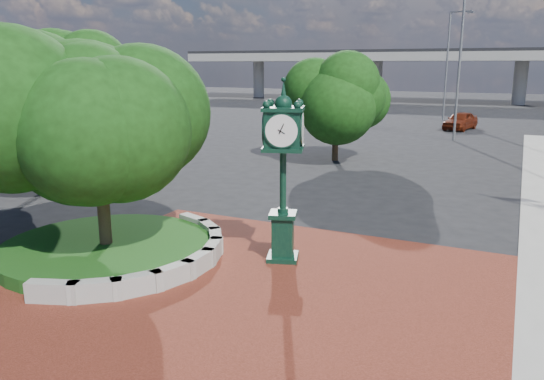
{
  "coord_description": "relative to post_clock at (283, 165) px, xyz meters",
  "views": [
    {
      "loc": [
        5.7,
        -11.29,
        5.53
      ],
      "look_at": [
        -0.32,
        1.5,
        2.15
      ],
      "focal_mm": 35.0,
      "sensor_mm": 36.0,
      "label": 1
    }
  ],
  "objects": [
    {
      "name": "tree_street",
      "position": [
        -3.85,
        16.13,
        0.44
      ],
      "size": [
        4.4,
        4.4,
        5.45
      ],
      "color": "#38281C",
      "rests_on": "ground"
    },
    {
      "name": "post_clock",
      "position": [
        0.0,
        0.0,
        0.0
      ],
      "size": [
        1.29,
        1.29,
        5.09
      ],
      "color": "black",
      "rests_on": "ground"
    },
    {
      "name": "parked_car",
      "position": [
        1.11,
        34.88,
        -2.03
      ],
      "size": [
        2.82,
        4.8,
        1.53
      ],
      "primitive_type": "imported",
      "rotation": [
        0.0,
        0.0,
        -0.24
      ],
      "color": "#63200E",
      "rests_on": "ground"
    },
    {
      "name": "planter_wall",
      "position": [
        -2.56,
        -1.87,
        -2.53
      ],
      "size": [
        2.96,
        6.77,
        0.54
      ],
      "color": "#9E9B93",
      "rests_on": "ground"
    },
    {
      "name": "tree_planter",
      "position": [
        -4.85,
        -1.87,
        0.93
      ],
      "size": [
        5.2,
        5.2,
        6.33
      ],
      "color": "#38281C",
      "rests_on": "ground"
    },
    {
      "name": "tree_northwest",
      "position": [
        -12.85,
        3.13,
        1.33
      ],
      "size": [
        5.6,
        5.6,
        6.93
      ],
      "color": "#38281C",
      "rests_on": "ground"
    },
    {
      "name": "street_lamp_near",
      "position": [
        1.68,
        27.6,
        3.21
      ],
      "size": [
        2.15,
        1.15,
        10.26
      ],
      "color": "slate",
      "rests_on": "ground"
    },
    {
      "name": "ground",
      "position": [
        0.15,
        -1.87,
        -2.8
      ],
      "size": [
        200.0,
        200.0,
        0.0
      ],
      "primitive_type": "plane",
      "color": "black",
      "rests_on": "ground"
    },
    {
      "name": "street_lamp_far",
      "position": [
        -1.09,
        42.33,
        3.3
      ],
      "size": [
        2.28,
        0.85,
        10.4
      ],
      "color": "slate",
      "rests_on": "ground"
    },
    {
      "name": "plaza",
      "position": [
        0.15,
        -2.87,
        -2.78
      ],
      "size": [
        12.0,
        12.0,
        0.04
      ],
      "primitive_type": "cube",
      "color": "maroon",
      "rests_on": "ground"
    },
    {
      "name": "grass_bed",
      "position": [
        -4.85,
        -1.87,
        -2.6
      ],
      "size": [
        6.1,
        6.1,
        0.4
      ],
      "primitive_type": "cylinder",
      "color": "#164313",
      "rests_on": "ground"
    },
    {
      "name": "overpass",
      "position": [
        -0.07,
        68.13,
        3.74
      ],
      "size": [
        90.0,
        12.0,
        7.5
      ],
      "color": "#9E9B93",
      "rests_on": "ground"
    }
  ]
}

